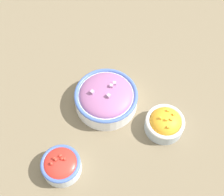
% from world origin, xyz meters
% --- Properties ---
extents(ground_plane, '(3.00, 3.00, 0.00)m').
position_xyz_m(ground_plane, '(0.00, 0.00, 0.00)').
color(ground_plane, '#75664C').
extents(bowl_red_onion, '(0.20, 0.20, 0.09)m').
position_xyz_m(bowl_red_onion, '(0.00, -0.02, 0.04)').
color(bowl_red_onion, white).
rests_on(bowl_red_onion, ground_plane).
extents(bowl_squash, '(0.12, 0.12, 0.07)m').
position_xyz_m(bowl_squash, '(0.11, 0.15, 0.03)').
color(bowl_squash, '#B2C1CC').
rests_on(bowl_squash, ground_plane).
extents(bowl_cherry_tomatoes, '(0.11, 0.11, 0.07)m').
position_xyz_m(bowl_cherry_tomatoes, '(0.20, -0.17, 0.03)').
color(bowl_cherry_tomatoes, silver).
rests_on(bowl_cherry_tomatoes, ground_plane).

